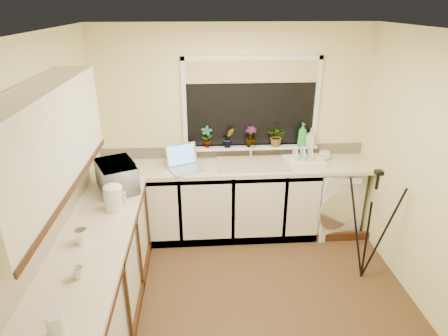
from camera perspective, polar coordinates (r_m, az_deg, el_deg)
floor at (r=3.96m, az=3.33°, el=-18.67°), size 3.20×3.20×0.00m
ceiling at (r=2.96m, az=4.48°, el=19.41°), size 3.20×3.20×0.00m
wall_back at (r=4.66m, az=1.41°, el=5.52°), size 3.20×0.00×3.20m
wall_front at (r=2.05m, az=9.67°, el=-20.98°), size 3.20×0.00×3.20m
wall_left at (r=3.45m, az=-23.55°, el=-3.10°), size 0.00×3.00×3.00m
wall_right at (r=3.82m, az=28.32°, el=-1.49°), size 0.00×3.00×3.00m
base_cabinet_back at (r=4.68m, az=-2.33°, el=-5.01°), size 2.55×0.60×0.86m
base_cabinet_left at (r=3.54m, az=-18.19°, el=-16.86°), size 0.54×2.40×0.86m
worktop_back at (r=4.50m, az=1.71°, el=0.17°), size 3.20×0.60×0.04m
worktop_left at (r=3.28m, az=-19.18°, el=-10.79°), size 0.60×2.40×0.04m
upper_cabinet at (r=2.80m, az=-25.13°, el=3.44°), size 0.28×1.90×0.70m
splashback_left at (r=3.25m, az=-24.69°, el=-7.02°), size 0.02×2.40×0.45m
splashback_back at (r=4.73m, az=1.39°, el=2.54°), size 3.20×0.02×0.14m
window_glass at (r=4.58m, az=3.99°, el=9.38°), size 1.50×0.02×1.00m
window_blind at (r=4.48m, az=4.17°, el=13.96°), size 1.50×0.02×0.25m
windowsill at (r=4.68m, az=3.91°, el=3.09°), size 1.60×0.14×0.03m
sink at (r=4.51m, az=4.25°, el=0.62°), size 0.82×0.46×0.03m
faucet at (r=4.64m, az=3.98°, el=2.70°), size 0.03×0.03×0.24m
washing_machine at (r=4.98m, az=15.19°, el=-4.12°), size 0.75×0.74×0.84m
laptop at (r=4.40m, az=-5.84°, el=0.78°), size 0.46×0.44×0.27m
kettle at (r=3.64m, az=-15.93°, el=-4.35°), size 0.17×0.17×0.22m
dish_rack at (r=4.61m, az=11.66°, el=0.94°), size 0.46×0.36×0.07m
tripod at (r=4.12m, az=20.65°, el=-8.08°), size 0.61×0.61×1.21m
glass_jug at (r=2.54m, az=-23.56°, el=-20.38°), size 0.10×0.10×0.15m
steel_jar at (r=3.26m, az=-20.23°, el=-9.42°), size 0.09×0.09×0.12m
microwave at (r=4.03m, az=-15.44°, el=-1.15°), size 0.52×0.60×0.28m
plant_a at (r=4.58m, az=-2.54°, el=4.59°), size 0.14×0.10×0.26m
plant_b at (r=4.58m, az=0.66°, el=4.47°), size 0.15×0.13×0.24m
plant_c at (r=4.62m, az=3.94°, el=4.63°), size 0.16×0.16×0.25m
plant_d at (r=4.67m, az=7.79°, el=4.63°), size 0.27×0.26×0.24m
soap_bottle_green at (r=4.72m, az=11.46°, el=4.85°), size 0.12×0.12×0.28m
soap_bottle_clear at (r=4.76m, az=12.65°, el=4.48°), size 0.13×0.13×0.21m
cup_back at (r=4.79m, az=14.57°, el=1.79°), size 0.15×0.15×0.11m
cup_left at (r=2.92m, az=-20.76°, el=-14.22°), size 0.09×0.09×0.08m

